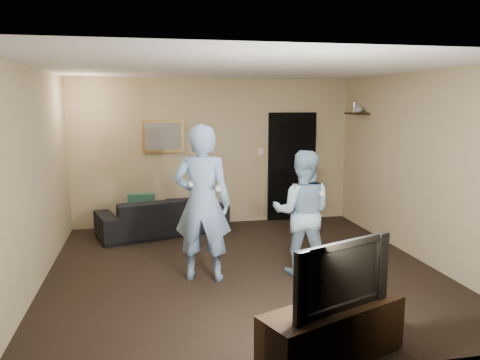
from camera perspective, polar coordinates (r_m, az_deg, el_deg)
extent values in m
plane|color=black|center=(6.29, 0.35, -10.85)|extent=(5.00, 5.00, 0.00)
cube|color=silver|center=(5.91, 0.38, 13.51)|extent=(5.00, 5.00, 0.04)
cube|color=tan|center=(8.41, -3.17, 3.41)|extent=(5.00, 0.04, 2.60)
cube|color=tan|center=(3.60, 8.65, -4.81)|extent=(5.00, 0.04, 2.60)
cube|color=tan|center=(5.98, -23.79, 0.16)|extent=(0.04, 5.00, 2.60)
cube|color=tan|center=(6.92, 21.06, 1.50)|extent=(0.04, 5.00, 2.60)
imported|color=black|center=(7.97, -9.40, -4.26)|extent=(2.26, 1.36, 0.62)
cube|color=#194B3E|center=(7.93, -11.93, -3.15)|extent=(0.44, 0.20, 0.43)
cube|color=olive|center=(8.27, -9.36, 5.29)|extent=(0.72, 0.05, 0.57)
cube|color=slate|center=(8.25, -9.36, 5.28)|extent=(0.62, 0.01, 0.47)
cube|color=black|center=(8.74, 6.33, 1.62)|extent=(0.90, 0.06, 2.00)
cube|color=silver|center=(8.55, 2.51, 3.52)|extent=(0.08, 0.02, 0.12)
cube|color=black|center=(8.39, 14.05, 7.86)|extent=(0.20, 0.60, 0.03)
imported|color=#B1B0B5|center=(8.34, 14.24, 8.49)|extent=(0.18, 0.18, 0.16)
cylinder|color=silver|center=(8.48, 13.80, 8.59)|extent=(0.06, 0.06, 0.18)
cube|color=black|center=(4.25, 11.20, -17.78)|extent=(1.40, 0.90, 0.48)
imported|color=black|center=(4.03, 11.45, -11.01)|extent=(1.00, 0.51, 0.59)
imported|color=#7FA7DC|center=(5.73, -4.62, -2.85)|extent=(0.80, 0.63, 1.93)
cube|color=white|center=(5.44, -6.04, -0.45)|extent=(0.04, 0.14, 0.04)
cube|color=white|center=(5.49, -2.71, -1.02)|extent=(0.05, 0.09, 0.05)
imported|color=#96BFDB|center=(6.01, 7.60, -3.97)|extent=(0.94, 0.84, 1.59)
cube|color=white|center=(5.67, 6.89, -0.79)|extent=(0.04, 0.14, 0.04)
cube|color=white|center=(5.80, 9.87, -1.54)|extent=(0.05, 0.09, 0.05)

